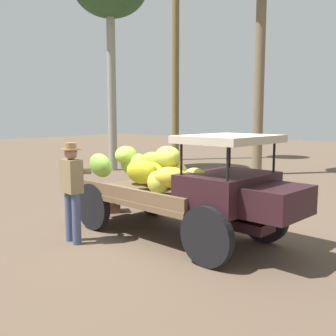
{
  "coord_description": "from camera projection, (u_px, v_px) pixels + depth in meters",
  "views": [
    {
      "loc": [
        4.62,
        -5.83,
        2.2
      ],
      "look_at": [
        0.25,
        0.01,
        1.24
      ],
      "focal_mm": 42.75,
      "sensor_mm": 36.0,
      "label": 1
    }
  ],
  "objects": [
    {
      "name": "ground_plane",
      "position": [
        157.0,
        231.0,
        7.66
      ],
      "size": [
        60.0,
        60.0,
        0.0
      ],
      "primitive_type": "plane",
      "color": "brown"
    },
    {
      "name": "truck",
      "position": [
        182.0,
        185.0,
        7.22
      ],
      "size": [
        4.59,
        2.24,
        1.89
      ],
      "rotation": [
        0.0,
        0.0,
        -0.12
      ],
      "color": "black",
      "rests_on": "ground"
    },
    {
      "name": "farmer",
      "position": [
        72.0,
        186.0,
        6.87
      ],
      "size": [
        0.53,
        0.49,
        1.74
      ],
      "rotation": [
        0.0,
        0.0,
        1.35
      ],
      "color": "#445076",
      "rests_on": "ground"
    },
    {
      "name": "wooden_crate",
      "position": [
        107.0,
        203.0,
        9.19
      ],
      "size": [
        0.72,
        0.74,
        0.43
      ],
      "primitive_type": "cube",
      "rotation": [
        0.0,
        0.0,
        0.89
      ],
      "color": "#8C6243",
      "rests_on": "ground"
    }
  ]
}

